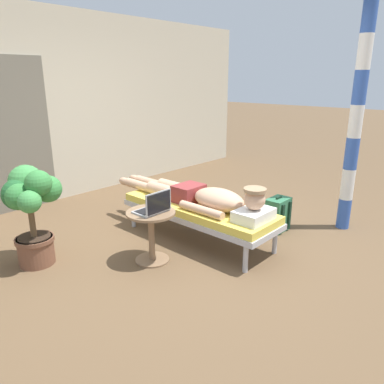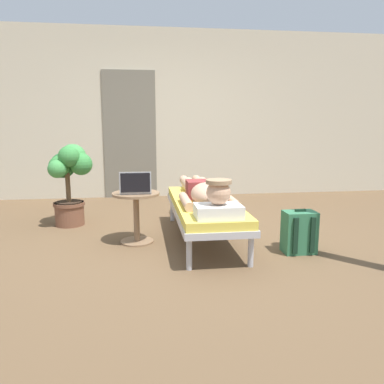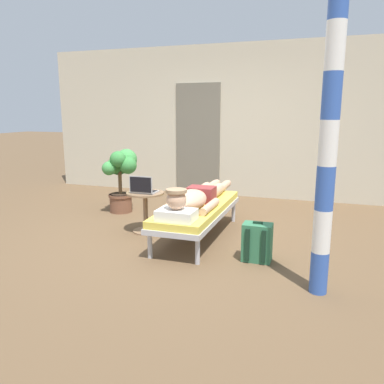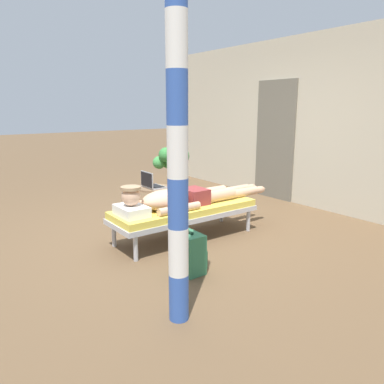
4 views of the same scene
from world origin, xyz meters
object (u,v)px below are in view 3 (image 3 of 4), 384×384
(backpack, at_px, (257,242))
(porch_post, at_px, (328,143))
(laptop, at_px, (143,189))
(lounge_chair, at_px, (198,210))
(person_reclining, at_px, (196,197))
(side_table, at_px, (145,205))
(potted_plant, at_px, (121,173))

(backpack, relative_size, porch_post, 0.16)
(backpack, bearing_deg, porch_post, -41.76)
(laptop, bearing_deg, lounge_chair, 4.63)
(lounge_chair, relative_size, backpack, 4.37)
(person_reclining, bearing_deg, side_table, 176.19)
(side_table, relative_size, porch_post, 0.20)
(laptop, relative_size, porch_post, 0.12)
(backpack, relative_size, potted_plant, 0.44)
(person_reclining, distance_m, side_table, 0.73)
(lounge_chair, distance_m, porch_post, 2.04)
(side_table, xyz_separation_m, laptop, (0.00, -0.05, 0.23))
(lounge_chair, height_order, backpack, backpack)
(side_table, relative_size, backpack, 1.23)
(laptop, relative_size, potted_plant, 0.32)
(lounge_chair, distance_m, laptop, 0.75)
(laptop, distance_m, potted_plant, 1.18)
(side_table, bearing_deg, person_reclining, -3.81)
(backpack, bearing_deg, potted_plant, 150.09)
(side_table, relative_size, potted_plant, 0.54)
(person_reclining, height_order, laptop, laptop)
(lounge_chair, xyz_separation_m, person_reclining, (0.00, -0.05, 0.17))
(person_reclining, bearing_deg, laptop, -179.65)
(lounge_chair, xyz_separation_m, porch_post, (1.45, -1.08, 0.94))
(person_reclining, distance_m, potted_plant, 1.73)
(potted_plant, height_order, porch_post, porch_post)
(person_reclining, relative_size, backpack, 5.12)
(person_reclining, relative_size, potted_plant, 2.24)
(lounge_chair, xyz_separation_m, laptop, (-0.70, -0.06, 0.24))
(backpack, height_order, porch_post, porch_post)
(person_reclining, relative_size, side_table, 4.15)
(lounge_chair, xyz_separation_m, potted_plant, (-1.50, 0.81, 0.27))
(lounge_chair, distance_m, backpack, 0.99)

